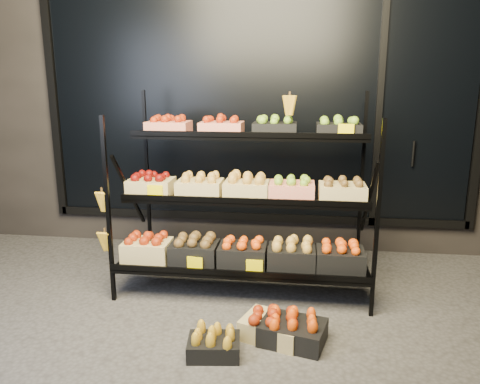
# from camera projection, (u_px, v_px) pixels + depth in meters

# --- Properties ---
(ground) EXTENTS (24.00, 24.00, 0.00)m
(ground) POSITION_uv_depth(u_px,v_px,m) (235.00, 319.00, 3.53)
(ground) COLOR #514F4C
(ground) RESTS_ON ground
(building) EXTENTS (6.00, 2.08, 3.50)m
(building) POSITION_uv_depth(u_px,v_px,m) (264.00, 80.00, 5.61)
(building) COLOR #2D2826
(building) RESTS_ON ground
(display_rack) EXTENTS (2.18, 1.02, 1.74)m
(display_rack) POSITION_uv_depth(u_px,v_px,m) (244.00, 198.00, 3.92)
(display_rack) COLOR black
(display_rack) RESTS_ON ground
(floor_crate_midleft) EXTENTS (0.37, 0.29, 0.18)m
(floor_crate_midleft) POSITION_uv_depth(u_px,v_px,m) (214.00, 343.00, 3.05)
(floor_crate_midleft) COLOR black
(floor_crate_midleft) RESTS_ON ground
(floor_crate_midright) EXTENTS (0.49, 0.43, 0.21)m
(floor_crate_midright) POSITION_uv_depth(u_px,v_px,m) (273.00, 325.00, 3.25)
(floor_crate_midright) COLOR #D3BD7A
(floor_crate_midright) RESTS_ON ground
(floor_crate_right) EXTENTS (0.49, 0.41, 0.21)m
(floor_crate_right) POSITION_uv_depth(u_px,v_px,m) (293.00, 329.00, 3.20)
(floor_crate_right) COLOR black
(floor_crate_right) RESTS_ON ground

